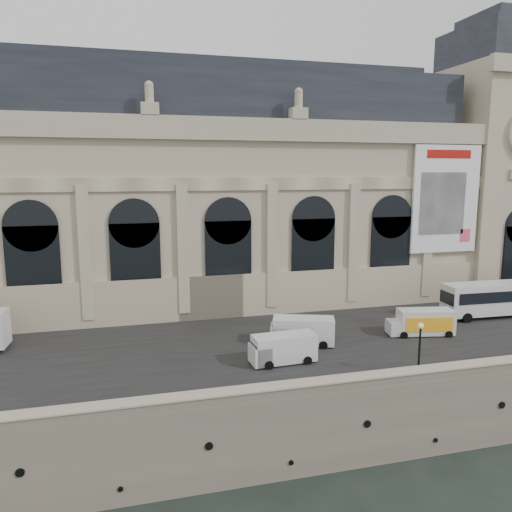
{
  "coord_description": "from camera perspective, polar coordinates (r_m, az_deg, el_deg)",
  "views": [
    {
      "loc": [
        -15.0,
        -31.51,
        22.21
      ],
      "look_at": [
        -0.79,
        22.0,
        12.93
      ],
      "focal_mm": 35.0,
      "sensor_mm": 36.0,
      "label": 1
    }
  ],
  "objects": [
    {
      "name": "bus_right",
      "position": [
        63.04,
        26.08,
        -4.3
      ],
      "size": [
        13.57,
        3.57,
        3.97
      ],
      "color": "silver",
      "rests_on": "quay"
    },
    {
      "name": "clock_pavilion",
      "position": [
        77.04,
        25.0,
        9.54
      ],
      "size": [
        13.0,
        14.72,
        36.7
      ],
      "color": "#BDB292",
      "rests_on": "quay"
    },
    {
      "name": "ground",
      "position": [
        41.36,
        9.71,
        -23.11
      ],
      "size": [
        260.0,
        260.0,
        0.0
      ],
      "primitive_type": "plane",
      "color": "black",
      "rests_on": "ground"
    },
    {
      "name": "museum",
      "position": [
        63.07,
        -6.68,
        7.19
      ],
      "size": [
        69.0,
        18.7,
        29.1
      ],
      "color": "#BDB292",
      "rests_on": "quay"
    },
    {
      "name": "quay",
      "position": [
        70.83,
        -2.09,
        -6.23
      ],
      "size": [
        160.0,
        70.0,
        6.0
      ],
      "primitive_type": "cube",
      "color": "gray",
      "rests_on": "ground"
    },
    {
      "name": "van_c",
      "position": [
        48.04,
        4.99,
        -8.53
      ],
      "size": [
        6.38,
        4.13,
        2.66
      ],
      "color": "silver",
      "rests_on": "quay"
    },
    {
      "name": "parapet",
      "position": [
        38.72,
        9.61,
        -14.38
      ],
      "size": [
        160.0,
        1.4,
        1.21
      ],
      "color": "gray",
      "rests_on": "quay"
    },
    {
      "name": "box_truck",
      "position": [
        53.27,
        18.42,
        -7.21
      ],
      "size": [
        6.83,
        3.32,
        2.64
      ],
      "color": "silver",
      "rests_on": "quay"
    },
    {
      "name": "van_b",
      "position": [
        43.47,
        2.78,
        -10.58
      ],
      "size": [
        5.77,
        2.61,
        2.52
      ],
      "color": "silver",
      "rests_on": "quay"
    },
    {
      "name": "lamp_right",
      "position": [
        42.48,
        18.17,
        -10.19
      ],
      "size": [
        0.46,
        0.46,
        4.49
      ],
      "color": "black",
      "rests_on": "quay"
    },
    {
      "name": "street",
      "position": [
        50.57,
        3.24,
        -9.16
      ],
      "size": [
        160.0,
        24.0,
        0.06
      ],
      "primitive_type": "cube",
      "color": "#2D2D2D",
      "rests_on": "quay"
    }
  ]
}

